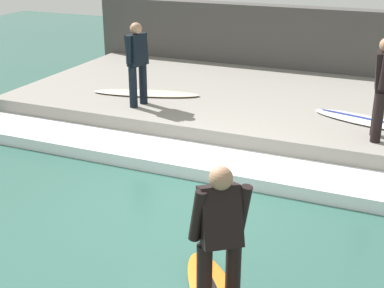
{
  "coord_description": "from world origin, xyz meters",
  "views": [
    {
      "loc": [
        -5.63,
        -2.62,
        3.37
      ],
      "look_at": [
        0.5,
        0.0,
        0.7
      ],
      "focal_mm": 50.0,
      "sensor_mm": 36.0,
      "label": 1
    }
  ],
  "objects_px": {
    "surfboard_waiting_near": "(367,120)",
    "surfboard_waiting_far": "(146,93)",
    "surfer_waiting_far": "(137,60)",
    "surfer_waiting_near": "(382,84)",
    "surfer_riding": "(220,229)"
  },
  "relations": [
    {
      "from": "surfer_waiting_far",
      "to": "surfer_waiting_near",
      "type": "bearing_deg",
      "value": -90.83
    },
    {
      "from": "surfer_waiting_near",
      "to": "surfboard_waiting_near",
      "type": "relative_size",
      "value": 0.8
    },
    {
      "from": "surfer_riding",
      "to": "surfboard_waiting_far",
      "type": "distance_m",
      "value": 5.8
    },
    {
      "from": "surfer_waiting_near",
      "to": "surfer_waiting_far",
      "type": "relative_size",
      "value": 1.04
    },
    {
      "from": "surfboard_waiting_far",
      "to": "surfer_waiting_near",
      "type": "bearing_deg",
      "value": -99.34
    },
    {
      "from": "surfer_riding",
      "to": "surfboard_waiting_far",
      "type": "height_order",
      "value": "surfer_riding"
    },
    {
      "from": "surfer_waiting_far",
      "to": "surfboard_waiting_far",
      "type": "distance_m",
      "value": 1.05
    },
    {
      "from": "surfer_riding",
      "to": "surfer_waiting_far",
      "type": "bearing_deg",
      "value": 36.79
    },
    {
      "from": "surfer_waiting_near",
      "to": "surfboard_waiting_near",
      "type": "height_order",
      "value": "surfer_waiting_near"
    },
    {
      "from": "surfer_riding",
      "to": "surfboard_waiting_near",
      "type": "height_order",
      "value": "surfer_riding"
    },
    {
      "from": "surfboard_waiting_near",
      "to": "surfboard_waiting_far",
      "type": "relative_size",
      "value": 0.9
    },
    {
      "from": "surfer_riding",
      "to": "surfer_waiting_near",
      "type": "xyz_separation_m",
      "value": [
        4.07,
        -1.0,
        0.45
      ]
    },
    {
      "from": "surfer_riding",
      "to": "surfer_waiting_near",
      "type": "distance_m",
      "value": 4.22
    },
    {
      "from": "surfer_waiting_far",
      "to": "surfboard_waiting_far",
      "type": "height_order",
      "value": "surfer_waiting_far"
    },
    {
      "from": "surfer_riding",
      "to": "surfer_waiting_far",
      "type": "relative_size",
      "value": 0.95
    }
  ]
}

